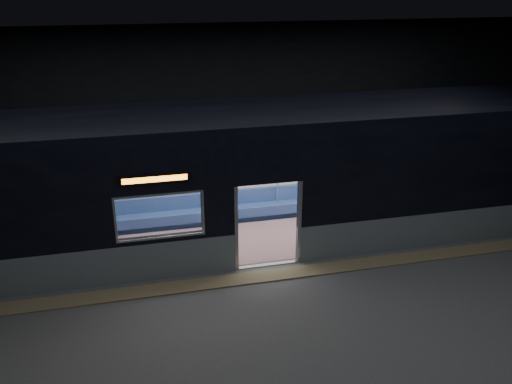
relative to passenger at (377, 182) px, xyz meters
name	(u,v)px	position (x,y,z in m)	size (l,w,h in m)	color
station_floor	(280,289)	(-3.91, -3.55, -0.81)	(24.00, 14.00, 0.01)	#47494C
station_envelope	(283,123)	(-3.91, -3.55, 2.86)	(24.00, 14.00, 5.00)	black
tactile_strip	(273,275)	(-3.91, -3.00, -0.79)	(22.80, 0.50, 0.03)	#8C7F59
metro_car	(253,170)	(-3.91, -1.00, 1.04)	(18.00, 3.04, 3.35)	gray
passenger	(377,182)	(0.00, 0.00, 0.00)	(0.42, 0.71, 1.39)	black
handbag	(380,189)	(-0.02, -0.23, -0.12)	(0.29, 0.25, 0.15)	black
transit_map	(400,154)	(0.80, 0.31, 0.70)	(1.09, 0.03, 0.71)	white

